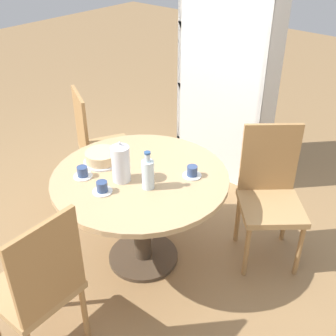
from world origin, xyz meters
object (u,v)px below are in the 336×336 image
chair_c (270,193)px  coffee_pot (121,163)px  cake_main (102,157)px  water_bottle (148,173)px  chair_b (38,286)px  cup_b (192,172)px  cup_c (83,173)px  chair_a (99,144)px  bookshelf (224,92)px  cup_a (102,188)px

chair_c → coffee_pot: size_ratio=3.57×
cake_main → water_bottle: bearing=-2.2°
chair_b → cup_b: bearing=169.8°
water_bottle → cake_main: 0.45m
chair_c → cup_c: (-0.89, -0.90, 0.24)m
cup_c → cup_b: bearing=41.1°
chair_b → chair_c: 1.62m
chair_a → coffee_pot: (0.77, -0.46, 0.34)m
chair_b → coffee_pot: (-0.16, 0.78, 0.34)m
coffee_pot → cake_main: 0.28m
chair_c → bookshelf: (-0.90, 0.72, 0.30)m
chair_a → cup_b: (1.08, -0.14, 0.24)m
chair_b → cup_c: size_ratio=7.94×
cake_main → cup_c: 0.20m
chair_a → cup_a: 1.03m
chair_c → cup_c: chair_c is taller
chair_b → cup_b: size_ratio=7.94×
chair_c → cup_a: 1.17m
coffee_pot → water_bottle: 0.19m
chair_c → water_bottle: size_ratio=3.89×
cup_a → cup_c: 0.23m
chair_c → bookshelf: bearing=99.1°
chair_b → coffee_pot: coffee_pot is taller
chair_c → bookshelf: 1.19m
cake_main → coffee_pot: bearing=-13.9°
chair_c → cup_b: chair_c is taller
water_bottle → chair_b: bearing=-92.1°
bookshelf → cup_a: size_ratio=13.30×
water_bottle → cup_c: size_ratio=2.04×
cake_main → cup_b: bearing=24.7°
chair_a → cake_main: chair_a is taller
cup_c → cake_main: bearing=101.4°
coffee_pot → cup_c: (-0.22, -0.14, -0.10)m
chair_b → chair_a: bearing=-145.4°
chair_a → cup_c: (0.55, -0.60, 0.24)m
cup_a → cup_c: same height
chair_b → cup_a: size_ratio=7.94×
chair_a → cup_b: 1.12m
bookshelf → cup_c: (0.01, -1.62, -0.06)m
cup_b → cup_c: (-0.53, -0.46, 0.00)m
coffee_pot → cup_a: bearing=-87.9°
coffee_pot → cup_c: size_ratio=2.22×
chair_c → cake_main: bearing=175.0°
chair_c → bookshelf: size_ratio=0.60×
cake_main → cup_a: size_ratio=2.04×
coffee_pot → cup_c: 0.27m
chair_c → cup_c: 1.28m
chair_b → water_bottle: (0.03, 0.82, 0.31)m
cake_main → cup_b: size_ratio=2.04×
chair_b → cup_c: chair_b is taller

